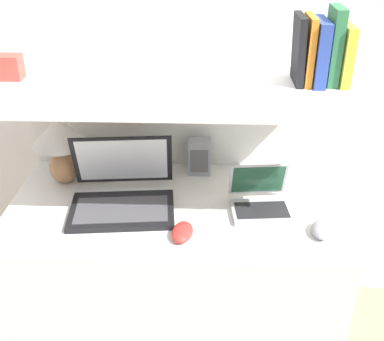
% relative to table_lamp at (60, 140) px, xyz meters
% --- Properties ---
extents(wall_back, '(6.00, 0.05, 2.40)m').
position_rel_table_lamp_xyz_m(wall_back, '(0.45, 0.24, 0.29)').
color(wall_back, white).
rests_on(wall_back, ground_plane).
extents(desk, '(1.24, 0.67, 0.72)m').
position_rel_table_lamp_xyz_m(desk, '(0.45, -0.16, -0.55)').
color(desk, white).
rests_on(desk, ground_plane).
extents(back_riser, '(1.24, 0.04, 1.16)m').
position_rel_table_lamp_xyz_m(back_riser, '(0.45, 0.19, -0.33)').
color(back_riser, white).
rests_on(back_riser, ground_plane).
extents(shelf, '(1.24, 0.61, 0.03)m').
position_rel_table_lamp_xyz_m(shelf, '(0.45, -0.09, 0.26)').
color(shelf, white).
rests_on(shelf, back_riser).
extents(table_lamp, '(0.22, 0.22, 0.28)m').
position_rel_table_lamp_xyz_m(table_lamp, '(0.00, 0.00, 0.00)').
color(table_lamp, '#B27A4C').
rests_on(table_lamp, desk).
extents(laptop_large, '(0.41, 0.37, 0.25)m').
position_rel_table_lamp_xyz_m(laptop_large, '(0.26, -0.17, -0.13)').
color(laptop_large, black).
rests_on(laptop_large, desk).
extents(laptop_small, '(0.23, 0.22, 0.16)m').
position_rel_table_lamp_xyz_m(laptop_small, '(0.78, -0.18, -0.15)').
color(laptop_small, silver).
rests_on(laptop_small, desk).
extents(computer_mouse, '(0.09, 0.13, 0.04)m').
position_rel_table_lamp_xyz_m(computer_mouse, '(0.50, -0.36, -0.17)').
color(computer_mouse, red).
rests_on(computer_mouse, desk).
extents(second_mouse, '(0.08, 0.12, 0.04)m').
position_rel_table_lamp_xyz_m(second_mouse, '(0.97, -0.33, -0.17)').
color(second_mouse, '#99999E').
rests_on(second_mouse, desk).
extents(router_box, '(0.09, 0.09, 0.14)m').
position_rel_table_lamp_xyz_m(router_box, '(0.55, 0.10, -0.11)').
color(router_box, gray).
rests_on(router_box, desk).
extents(book_yellow, '(0.03, 0.16, 0.20)m').
position_rel_table_lamp_xyz_m(book_yellow, '(1.03, -0.09, 0.38)').
color(book_yellow, gold).
rests_on(book_yellow, shelf).
extents(book_green, '(0.04, 0.13, 0.25)m').
position_rel_table_lamp_xyz_m(book_green, '(0.99, -0.09, 0.40)').
color(book_green, '#2D7042').
rests_on(book_green, shelf).
extents(book_blue, '(0.04, 0.17, 0.21)m').
position_rel_table_lamp_xyz_m(book_blue, '(0.94, -0.09, 0.38)').
color(book_blue, '#284293').
rests_on(book_blue, shelf).
extents(book_orange, '(0.02, 0.15, 0.22)m').
position_rel_table_lamp_xyz_m(book_orange, '(0.91, -0.09, 0.39)').
color(book_orange, orange).
rests_on(book_orange, shelf).
extents(book_black, '(0.03, 0.15, 0.23)m').
position_rel_table_lamp_xyz_m(book_black, '(0.87, -0.09, 0.39)').
color(book_black, black).
rests_on(book_black, shelf).
extents(shelf_gadget, '(0.08, 0.06, 0.08)m').
position_rel_table_lamp_xyz_m(shelf_gadget, '(-0.11, -0.09, 0.32)').
color(shelf_gadget, '#CC3D33').
rests_on(shelf_gadget, shelf).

